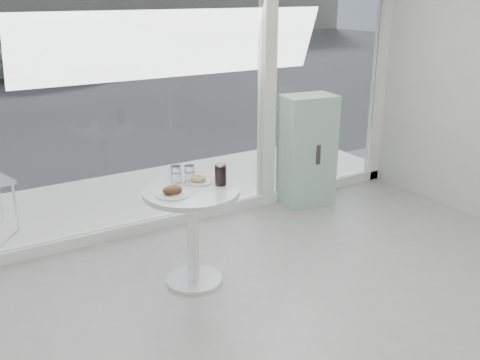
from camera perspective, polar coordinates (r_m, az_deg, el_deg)
storefront at (r=4.97m, az=-5.20°, el=14.35°), size 5.00×0.14×3.00m
main_table at (r=4.04m, az=-5.12°, el=-3.92°), size 0.72×0.72×0.77m
patio_deck at (r=6.04m, az=-8.69°, el=-1.33°), size 5.60×1.60×0.05m
mint_cabinet at (r=5.63m, az=7.16°, el=3.16°), size 0.58×0.42×1.16m
car_silver at (r=15.62m, az=-16.11°, el=13.86°), size 5.12×2.82×1.60m
plate_fritter at (r=3.86m, az=-7.17°, el=-1.23°), size 0.24×0.24×0.07m
plate_donut at (r=4.09m, az=-4.44°, el=-0.01°), size 0.20×0.20×0.05m
water_tumbler_a at (r=4.11m, az=-6.84°, el=0.53°), size 0.08×0.08×0.13m
water_tumbler_b at (r=4.12m, az=-5.40°, el=0.61°), size 0.08×0.08×0.13m
cola_glass at (r=4.02m, az=-2.09°, el=0.57°), size 0.09×0.09×0.17m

